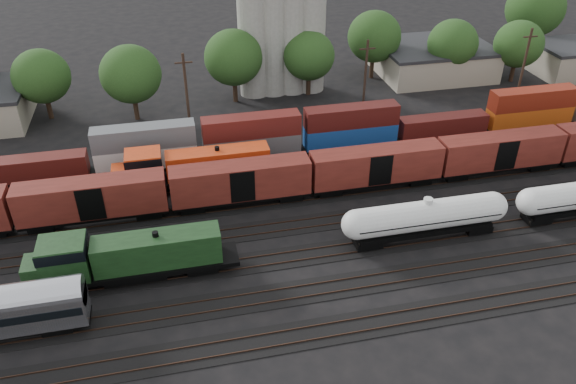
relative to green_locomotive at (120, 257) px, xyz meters
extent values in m
plane|color=black|center=(20.12, 5.00, -2.82)|extent=(600.00, 600.00, 0.00)
cube|color=black|center=(20.12, -10.00, -2.78)|extent=(180.00, 3.20, 0.08)
cube|color=#382319|center=(20.12, -10.72, -2.70)|extent=(180.00, 0.08, 0.16)
cube|color=#382319|center=(20.12, -9.28, -2.70)|extent=(180.00, 0.08, 0.16)
cube|color=black|center=(20.12, -5.00, -2.78)|extent=(180.00, 3.20, 0.08)
cube|color=#382319|center=(20.12, -5.72, -2.70)|extent=(180.00, 0.08, 0.16)
cube|color=#382319|center=(20.12, -4.28, -2.70)|extent=(180.00, 0.08, 0.16)
cube|color=black|center=(20.12, 0.00, -2.78)|extent=(180.00, 3.20, 0.08)
cube|color=#382319|center=(20.12, -0.72, -2.70)|extent=(180.00, 0.08, 0.16)
cube|color=#382319|center=(20.12, 0.72, -2.70)|extent=(180.00, 0.08, 0.16)
cube|color=black|center=(20.12, 5.00, -2.78)|extent=(180.00, 3.20, 0.08)
cube|color=#382319|center=(20.12, 4.28, -2.70)|extent=(180.00, 0.08, 0.16)
cube|color=#382319|center=(20.12, 5.72, -2.70)|extent=(180.00, 0.08, 0.16)
cube|color=black|center=(20.12, 10.00, -2.78)|extent=(180.00, 3.20, 0.08)
cube|color=#382319|center=(20.12, 9.28, -2.70)|extent=(180.00, 0.08, 0.16)
cube|color=#382319|center=(20.12, 10.72, -2.70)|extent=(180.00, 0.08, 0.16)
cube|color=black|center=(20.12, 15.00, -2.78)|extent=(180.00, 3.20, 0.08)
cube|color=#382319|center=(20.12, 14.28, -2.70)|extent=(180.00, 0.08, 0.16)
cube|color=#382319|center=(20.12, 15.72, -2.70)|extent=(180.00, 0.08, 0.16)
cube|color=black|center=(20.12, 20.00, -2.78)|extent=(180.00, 3.20, 0.08)
cube|color=#382319|center=(20.12, 19.28, -2.70)|extent=(180.00, 0.08, 0.16)
cube|color=#382319|center=(20.12, 20.72, -2.70)|extent=(180.00, 0.08, 0.16)
cube|color=black|center=(1.03, 0.00, -1.40)|extent=(18.83, 3.21, 0.44)
cube|color=black|center=(1.03, 0.00, -1.90)|extent=(5.54, 2.44, 0.89)
cube|color=#163315|center=(3.29, 0.00, 0.31)|extent=(11.30, 2.66, 2.99)
cube|color=#163315|center=(-4.62, 0.00, 0.64)|extent=(3.99, 3.21, 3.66)
cube|color=black|center=(-4.62, 0.00, 1.81)|extent=(4.10, 3.32, 1.00)
cube|color=#163315|center=(-7.25, 0.00, -0.19)|extent=(1.77, 2.66, 1.99)
cylinder|color=black|center=(3.29, 0.00, 1.97)|extent=(0.55, 0.55, 0.55)
cube|color=black|center=(-4.99, 0.00, -2.12)|extent=(2.88, 2.22, 0.78)
cube|color=black|center=(7.06, 0.00, -2.12)|extent=(2.88, 2.22, 0.78)
cylinder|color=white|center=(29.28, 0.00, 0.09)|extent=(14.41, 2.97, 2.97)
sphere|color=white|center=(22.07, 0.00, 0.09)|extent=(2.97, 2.97, 2.97)
sphere|color=white|center=(36.49, 0.00, 0.09)|extent=(2.97, 2.97, 2.97)
cylinder|color=white|center=(29.28, 0.00, 1.78)|extent=(0.92, 0.92, 0.51)
cube|color=black|center=(29.28, 0.00, 0.09)|extent=(14.74, 3.11, 0.08)
cube|color=black|center=(29.28, 0.00, -1.55)|extent=(13.92, 2.25, 0.51)
cube|color=black|center=(23.38, 0.00, -2.16)|extent=(2.66, 2.05, 0.72)
cube|color=black|center=(35.18, 0.00, -2.16)|extent=(2.66, 2.05, 0.72)
sphere|color=white|center=(40.85, 0.00, -0.01)|extent=(2.86, 2.86, 2.86)
cube|color=black|center=(42.11, 0.00, -2.18)|extent=(2.57, 1.97, 0.69)
cube|color=black|center=(-5.16, -5.00, -2.21)|extent=(2.38, 1.83, 0.64)
cube|color=black|center=(8.14, 15.00, -1.43)|extent=(19.50, 3.14, 0.43)
cube|color=black|center=(8.14, 15.00, -1.92)|extent=(5.42, 2.38, 0.87)
cube|color=red|center=(10.48, 15.00, 0.25)|extent=(11.70, 2.60, 2.93)
cube|color=red|center=(2.29, 15.00, 0.57)|extent=(3.90, 3.14, 3.58)
cube|color=black|center=(2.29, 15.00, 1.71)|extent=(4.01, 3.25, 0.98)
cube|color=red|center=(-0.44, 15.00, -0.24)|extent=(1.73, 2.60, 1.95)
cylinder|color=black|center=(10.48, 15.00, 1.87)|extent=(0.54, 0.54, 0.54)
cube|color=black|center=(1.90, 15.00, -2.14)|extent=(2.82, 2.17, 0.76)
cube|color=black|center=(14.38, 15.00, -2.14)|extent=(2.82, 2.17, 0.76)
cube|color=black|center=(-3.05, 10.00, -1.62)|extent=(15.00, 2.60, 0.40)
cube|color=#5B1C16|center=(-3.05, 10.00, 0.48)|extent=(15.00, 2.90, 3.80)
cube|color=black|center=(12.35, 10.00, -1.62)|extent=(15.00, 2.60, 0.40)
cube|color=#5B1C16|center=(12.35, 10.00, 0.48)|extent=(15.00, 2.90, 3.80)
cube|color=black|center=(27.75, 10.00, -1.62)|extent=(15.00, 2.60, 0.40)
cube|color=#5B1C16|center=(27.75, 10.00, 0.48)|extent=(15.00, 2.90, 3.80)
cube|color=black|center=(43.15, 10.00, -1.62)|extent=(15.00, 2.60, 0.40)
cube|color=#5B1C16|center=(43.15, 10.00, 0.48)|extent=(15.00, 2.90, 3.80)
cube|color=black|center=(20.12, 20.00, -2.32)|extent=(160.00, 2.60, 0.60)
cube|color=#4E1612|center=(-10.36, 20.00, -0.72)|extent=(12.00, 2.40, 2.60)
cube|color=silver|center=(2.44, 20.00, -0.72)|extent=(12.00, 2.40, 2.60)
cube|color=#56585B|center=(2.44, 20.00, 1.88)|extent=(12.00, 2.40, 2.60)
cube|color=#585A5D|center=(15.24, 20.00, -0.72)|extent=(12.00, 2.40, 2.60)
cube|color=#571814|center=(15.24, 20.00, 1.88)|extent=(12.00, 2.40, 2.60)
cube|color=#154293|center=(28.04, 20.00, -0.72)|extent=(12.00, 2.40, 2.60)
cube|color=#441210|center=(28.04, 20.00, 1.88)|extent=(12.00, 2.40, 2.60)
cube|color=#511613|center=(40.84, 20.00, -0.72)|extent=(12.00, 2.40, 2.60)
cube|color=#C95214|center=(53.64, 20.00, -0.72)|extent=(12.00, 2.40, 2.60)
cube|color=maroon|center=(53.64, 20.00, 1.88)|extent=(12.00, 2.40, 2.60)
cylinder|color=gray|center=(19.12, 41.00, 6.18)|extent=(4.40, 4.40, 18.00)
cylinder|color=gray|center=(22.12, 41.00, 6.18)|extent=(4.40, 4.40, 18.00)
cylinder|color=gray|center=(25.12, 41.00, 6.18)|extent=(4.40, 4.40, 18.00)
cylinder|color=gray|center=(28.12, 41.00, 6.18)|extent=(4.40, 4.40, 18.00)
cube|color=#9E937F|center=(50.12, 43.00, -0.52)|extent=(18.00, 14.00, 4.60)
cube|color=#232326|center=(50.12, 43.00, 2.03)|extent=(18.36, 14.28, 0.50)
cylinder|color=black|center=(-11.10, 38.60, -1.37)|extent=(0.70, 0.70, 2.90)
ellipsoid|color=#26481A|center=(-11.10, 38.60, 3.50)|extent=(7.88, 7.88, 7.46)
cylinder|color=black|center=(1.06, 35.51, -1.27)|extent=(0.70, 0.70, 3.10)
ellipsoid|color=#26481A|center=(1.06, 35.51, 3.94)|extent=(8.42, 8.42, 7.98)
cylinder|color=black|center=(15.78, 38.73, -1.23)|extent=(0.70, 0.70, 3.18)
ellipsoid|color=#26481A|center=(15.78, 38.73, 4.10)|extent=(8.62, 8.62, 8.17)
cylinder|color=black|center=(27.33, 38.88, -1.38)|extent=(0.70, 0.70, 2.88)
ellipsoid|color=#26481A|center=(27.33, 38.88, 3.46)|extent=(7.83, 7.83, 7.42)
cylinder|color=black|center=(39.50, 43.64, -1.22)|extent=(0.70, 0.70, 3.20)
ellipsoid|color=#26481A|center=(39.50, 43.64, 4.15)|extent=(8.68, 8.68, 8.23)
cylinder|color=black|center=(51.14, 39.09, -1.35)|extent=(0.70, 0.70, 2.95)
ellipsoid|color=#26481A|center=(51.14, 39.09, 3.60)|extent=(8.00, 8.00, 7.58)
cylinder|color=black|center=(61.60, 36.96, -1.38)|extent=(0.70, 0.70, 2.88)
ellipsoid|color=#26481A|center=(61.60, 36.96, 3.45)|extent=(7.82, 7.82, 7.41)
cylinder|color=black|center=(71.86, 48.96, -0.91)|extent=(0.70, 0.70, 3.82)
ellipsoid|color=#26481A|center=(71.86, 48.96, 5.50)|extent=(10.37, 10.37, 9.82)
cylinder|color=black|center=(8.12, 27.00, 3.18)|extent=(0.36, 0.36, 12.00)
cube|color=black|center=(8.12, 27.00, 7.98)|extent=(2.20, 0.18, 0.18)
cylinder|color=black|center=(32.12, 27.00, 3.18)|extent=(0.36, 0.36, 12.00)
cube|color=black|center=(32.12, 27.00, 7.98)|extent=(2.20, 0.18, 0.18)
cylinder|color=black|center=(56.12, 27.00, 3.18)|extent=(0.36, 0.36, 12.00)
cube|color=black|center=(56.12, 27.00, 7.98)|extent=(2.20, 0.18, 0.18)
camera|label=1|loc=(6.01, -41.30, 31.77)|focal=35.00mm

